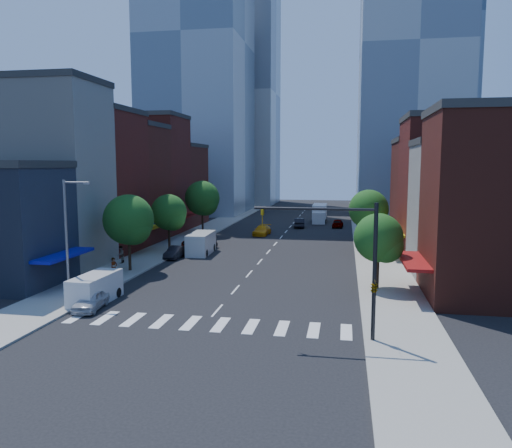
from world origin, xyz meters
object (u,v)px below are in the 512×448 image
(taxi, at_px, (262,230))
(traffic_car_far, at_px, (338,223))
(parked_car_front, at_px, (91,300))
(cargo_van_far, at_px, (201,243))
(cargo_van_near, at_px, (94,289))
(parked_car_rear, at_px, (207,244))
(pedestrian_near, at_px, (114,268))
(pedestrian_far, at_px, (121,254))
(parked_car_third, at_px, (195,241))
(traffic_car_oncoming, at_px, (299,223))
(parked_car_second, at_px, (175,252))
(box_truck, at_px, (320,214))

(taxi, bearing_deg, traffic_car_far, 49.61)
(parked_car_front, xyz_separation_m, cargo_van_far, (1.44, 22.69, 0.53))
(cargo_van_near, bearing_deg, parked_car_front, -69.39)
(parked_car_rear, height_order, pedestrian_near, pedestrian_near)
(taxi, height_order, pedestrian_near, pedestrian_near)
(parked_car_rear, distance_m, pedestrian_far, 11.77)
(parked_car_third, bearing_deg, traffic_car_far, 52.24)
(cargo_van_near, relative_size, traffic_car_oncoming, 1.10)
(parked_car_rear, distance_m, taxi, 14.31)
(parked_car_second, xyz_separation_m, pedestrian_far, (-4.37, -4.33, 0.40))
(parked_car_rear, distance_m, pedestrian_near, 16.75)
(parked_car_third, height_order, parked_car_rear, parked_car_third)
(cargo_van_far, distance_m, taxi, 16.76)
(parked_car_rear, height_order, box_truck, box_truck)
(parked_car_third, distance_m, cargo_van_far, 4.82)
(taxi, distance_m, pedestrian_near, 31.03)
(cargo_van_far, height_order, pedestrian_far, cargo_van_far)
(parked_car_second, distance_m, cargo_van_far, 3.66)
(pedestrian_far, bearing_deg, parked_car_front, 14.62)
(box_truck, xyz_separation_m, pedestrian_far, (-18.28, -40.92, -0.44))
(parked_car_third, xyz_separation_m, taxi, (6.48, 11.78, -0.02))
(parked_car_second, xyz_separation_m, cargo_van_far, (2.01, 3.01, 0.56))
(box_truck, relative_size, pedestrian_near, 4.23)
(parked_car_second, xyz_separation_m, traffic_car_far, (17.20, 29.99, 0.04))
(parked_car_second, height_order, parked_car_third, parked_car_third)
(parked_car_second, distance_m, pedestrian_near, 10.89)
(parked_car_third, bearing_deg, box_truck, 64.05)
(cargo_van_near, bearing_deg, pedestrian_near, 106.84)
(parked_car_front, xyz_separation_m, box_truck, (13.34, 56.28, 0.82))
(parked_car_third, relative_size, box_truck, 0.66)
(parked_car_rear, distance_m, traffic_car_far, 28.77)
(parked_car_third, height_order, pedestrian_near, pedestrian_near)
(parked_car_front, bearing_deg, parked_car_second, 85.23)
(taxi, bearing_deg, parked_car_front, -94.38)
(traffic_car_far, height_order, box_truck, box_truck)
(parked_car_front, bearing_deg, pedestrian_far, 101.41)
(parked_car_rear, relative_size, traffic_car_oncoming, 1.02)
(parked_car_front, relative_size, parked_car_second, 1.00)
(parked_car_rear, height_order, traffic_car_far, traffic_car_far)
(cargo_van_far, bearing_deg, cargo_van_near, -98.05)
(cargo_van_near, distance_m, traffic_car_far, 51.02)
(parked_car_rear, xyz_separation_m, taxi, (4.48, 13.59, 0.02))
(cargo_van_near, xyz_separation_m, box_truck, (13.91, 54.64, 0.43))
(cargo_van_far, distance_m, box_truck, 35.64)
(taxi, bearing_deg, pedestrian_far, -110.52)
(parked_car_second, height_order, traffic_car_far, traffic_car_far)
(traffic_car_far, bearing_deg, cargo_van_far, 63.80)
(parked_car_second, height_order, cargo_van_far, cargo_van_far)
(parked_car_second, bearing_deg, cargo_van_near, -87.53)
(parked_car_third, xyz_separation_m, traffic_car_far, (17.20, 22.62, -0.03))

